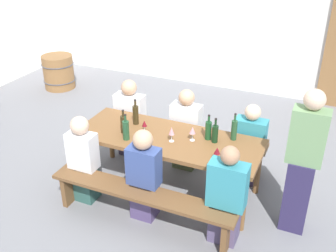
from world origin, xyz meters
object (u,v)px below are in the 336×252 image
(wine_glass_4, at_px, (145,124))
(seated_guest_near_1, at_px, (144,176))
(wine_bottle_2, at_px, (234,130))
(seated_guest_near_0, at_px, (84,161))
(wine_glass_1, at_px, (225,153))
(seated_guest_far_1, at_px, (186,131))
(wine_bottle_1, at_px, (126,130))
(tasting_table, at_px, (168,142))
(seated_guest_far_2, at_px, (249,146))
(wine_bottle_3, at_px, (215,133))
(wine_bottle_5, at_px, (136,115))
(wine_barrel, at_px, (59,72))
(bench_near, at_px, (141,198))
(wine_glass_2, at_px, (193,131))
(wine_bottle_4, at_px, (124,124))
(bench_far, at_px, (189,138))
(wine_bottle_0, at_px, (208,130))
(wine_glass_3, at_px, (217,151))
(seated_guest_near_2, at_px, (226,198))
(seated_guest_far_0, at_px, (130,120))
(wine_glass_0, at_px, (172,131))
(standing_host, at_px, (302,165))

(wine_glass_4, distance_m, seated_guest_near_1, 0.72)
(wine_bottle_2, height_order, seated_guest_near_0, seated_guest_near_0)
(wine_glass_1, bearing_deg, wine_bottle_2, 95.62)
(wine_glass_4, bearing_deg, seated_guest_far_1, 60.90)
(wine_bottle_1, xyz_separation_m, wine_glass_1, (1.21, -0.03, -0.00))
(tasting_table, bearing_deg, seated_guest_far_2, 33.67)
(wine_bottle_3, bearing_deg, wine_bottle_5, 177.93)
(wine_bottle_2, height_order, wine_barrel, wine_bottle_2)
(bench_near, bearing_deg, tasting_table, 90.00)
(wine_bottle_3, relative_size, seated_guest_far_2, 0.28)
(wine_bottle_1, relative_size, wine_glass_2, 1.83)
(wine_bottle_4, distance_m, wine_bottle_5, 0.26)
(bench_far, xyz_separation_m, wine_glass_2, (0.29, -0.68, 0.52))
(wine_bottle_2, height_order, wine_bottle_5, wine_bottle_2)
(bench_near, distance_m, wine_bottle_0, 1.11)
(wine_glass_3, relative_size, seated_guest_far_2, 0.15)
(seated_guest_near_2, xyz_separation_m, seated_guest_far_0, (-1.74, 1.15, 0.00))
(tasting_table, distance_m, wine_bottle_1, 0.53)
(wine_bottle_3, xyz_separation_m, seated_guest_near_1, (-0.58, -0.69, -0.32))
(tasting_table, height_order, seated_guest_far_1, seated_guest_far_1)
(bench_far, relative_size, wine_glass_1, 12.25)
(wine_glass_3, height_order, seated_guest_far_0, seated_guest_far_0)
(wine_bottle_5, bearing_deg, wine_bottle_3, -2.07)
(wine_bottle_4, bearing_deg, wine_bottle_5, 83.72)
(bench_near, distance_m, seated_guest_far_2, 1.57)
(wine_glass_2, bearing_deg, wine_glass_4, -176.29)
(tasting_table, bearing_deg, wine_glass_4, 179.28)
(wine_bottle_2, height_order, wine_glass_0, wine_bottle_2)
(bench_far, height_order, wine_bottle_0, wine_bottle_0)
(bench_near, xyz_separation_m, wine_barrel, (-3.40, 2.97, -0.02))
(tasting_table, bearing_deg, seated_guest_far_0, 145.33)
(wine_bottle_4, xyz_separation_m, wine_bottle_5, (0.03, 0.26, 0.01))
(wine_bottle_1, relative_size, wine_glass_0, 1.76)
(standing_host, xyz_separation_m, wine_barrel, (-4.96, 2.33, -0.48))
(wine_bottle_5, xyz_separation_m, wine_glass_3, (1.20, -0.42, -0.01))
(tasting_table, height_order, standing_host, standing_host)
(seated_guest_near_1, relative_size, seated_guest_far_1, 0.98)
(wine_glass_2, xyz_separation_m, wine_barrel, (-3.70, 2.20, -0.54))
(bench_far, height_order, wine_glass_4, wine_glass_4)
(wine_bottle_0, height_order, seated_guest_near_0, seated_guest_near_0)
(tasting_table, distance_m, bench_near, 0.79)
(wine_bottle_1, distance_m, seated_guest_near_1, 0.62)
(wine_bottle_0, height_order, wine_glass_0, wine_bottle_0)
(wine_bottle_2, bearing_deg, tasting_table, -160.11)
(wine_bottle_5, bearing_deg, bench_far, 48.03)
(wine_glass_2, xyz_separation_m, seated_guest_near_0, (-1.13, -0.62, -0.34))
(wine_bottle_3, relative_size, wine_barrel, 0.46)
(wine_glass_3, bearing_deg, wine_glass_2, 142.08)
(seated_guest_near_2, relative_size, seated_guest_far_1, 1.00)
(bench_far, xyz_separation_m, seated_guest_far_1, (0.01, -0.15, 0.18))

